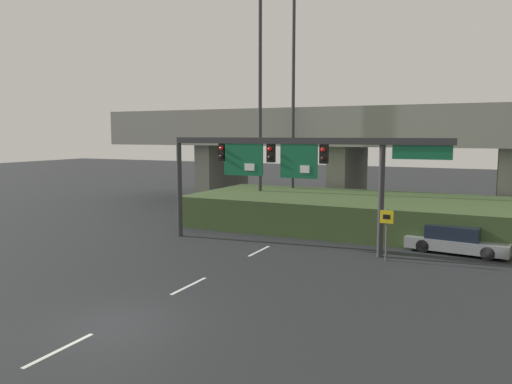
{
  "coord_description": "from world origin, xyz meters",
  "views": [
    {
      "loc": [
        10.34,
        -11.52,
        5.79
      ],
      "look_at": [
        0.0,
        10.19,
        3.01
      ],
      "focal_mm": 35.0,
      "sensor_mm": 36.0,
      "label": 1
    }
  ],
  "objects_px": {
    "highway_light_pole_far": "(293,86)",
    "parked_sedan_near_right": "(456,240)",
    "highway_light_pole_near": "(260,89)",
    "signal_gantry": "(288,159)",
    "speed_limit_sign": "(386,227)"
  },
  "relations": [
    {
      "from": "highway_light_pole_far",
      "to": "parked_sedan_near_right",
      "type": "height_order",
      "value": "highway_light_pole_far"
    },
    {
      "from": "highway_light_pole_near",
      "to": "highway_light_pole_far",
      "type": "xyz_separation_m",
      "value": [
        1.3,
        2.78,
        0.4
      ]
    },
    {
      "from": "signal_gantry",
      "to": "highway_light_pole_near",
      "type": "bearing_deg",
      "value": 124.03
    },
    {
      "from": "highway_light_pole_near",
      "to": "parked_sedan_near_right",
      "type": "bearing_deg",
      "value": -20.79
    },
    {
      "from": "highway_light_pole_far",
      "to": "highway_light_pole_near",
      "type": "bearing_deg",
      "value": -115.13
    },
    {
      "from": "signal_gantry",
      "to": "highway_light_pole_far",
      "type": "bearing_deg",
      "value": 109.86
    },
    {
      "from": "speed_limit_sign",
      "to": "highway_light_pole_far",
      "type": "distance_m",
      "value": 15.86
    },
    {
      "from": "signal_gantry",
      "to": "parked_sedan_near_right",
      "type": "relative_size",
      "value": 2.98
    },
    {
      "from": "signal_gantry",
      "to": "highway_light_pole_far",
      "type": "distance_m",
      "value": 11.73
    },
    {
      "from": "parked_sedan_near_right",
      "to": "highway_light_pole_far",
      "type": "bearing_deg",
      "value": 153.52
    },
    {
      "from": "signal_gantry",
      "to": "speed_limit_sign",
      "type": "xyz_separation_m",
      "value": [
        5.15,
        -0.64,
        -2.97
      ]
    },
    {
      "from": "speed_limit_sign",
      "to": "highway_light_pole_near",
      "type": "xyz_separation_m",
      "value": [
        -10.11,
        7.98,
        7.24
      ]
    },
    {
      "from": "speed_limit_sign",
      "to": "parked_sedan_near_right",
      "type": "xyz_separation_m",
      "value": [
        2.82,
        3.08,
        -0.93
      ]
    },
    {
      "from": "highway_light_pole_far",
      "to": "parked_sedan_near_right",
      "type": "relative_size",
      "value": 3.58
    },
    {
      "from": "speed_limit_sign",
      "to": "highway_light_pole_near",
      "type": "height_order",
      "value": "highway_light_pole_near"
    }
  ]
}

